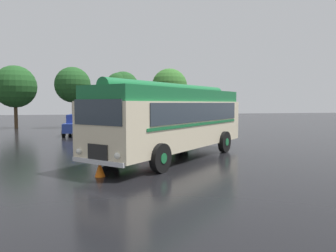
{
  "coord_description": "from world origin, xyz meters",
  "views": [
    {
      "loc": [
        -2.64,
        -14.77,
        2.59
      ],
      "look_at": [
        0.78,
        1.65,
        1.4
      ],
      "focal_mm": 35.0,
      "sensor_mm": 36.0,
      "label": 1
    }
  ],
  "objects_px": {
    "car_near_left": "(78,125)",
    "car_mid_right": "(146,123)",
    "traffic_cone": "(100,169)",
    "car_far_right": "(180,123)",
    "car_mid_left": "(118,124)",
    "vintage_bus": "(174,118)"
  },
  "relations": [
    {
      "from": "car_near_left",
      "to": "vintage_bus",
      "type": "bearing_deg",
      "value": -67.17
    },
    {
      "from": "car_near_left",
      "to": "car_far_right",
      "type": "distance_m",
      "value": 8.59
    },
    {
      "from": "car_mid_left",
      "to": "car_mid_right",
      "type": "height_order",
      "value": "same"
    },
    {
      "from": "traffic_cone",
      "to": "car_far_right",
      "type": "bearing_deg",
      "value": 66.76
    },
    {
      "from": "car_mid_right",
      "to": "car_near_left",
      "type": "bearing_deg",
      "value": -176.07
    },
    {
      "from": "car_mid_right",
      "to": "car_far_right",
      "type": "height_order",
      "value": "same"
    },
    {
      "from": "vintage_bus",
      "to": "traffic_cone",
      "type": "distance_m",
      "value": 5.04
    },
    {
      "from": "car_near_left",
      "to": "car_mid_left",
      "type": "distance_m",
      "value": 3.15
    },
    {
      "from": "car_mid_left",
      "to": "car_mid_right",
      "type": "bearing_deg",
      "value": 10.5
    },
    {
      "from": "car_far_right",
      "to": "car_mid_right",
      "type": "bearing_deg",
      "value": -178.04
    },
    {
      "from": "car_near_left",
      "to": "car_mid_right",
      "type": "relative_size",
      "value": 0.99
    },
    {
      "from": "car_mid_left",
      "to": "car_far_right",
      "type": "height_order",
      "value": "same"
    },
    {
      "from": "vintage_bus",
      "to": "traffic_cone",
      "type": "bearing_deg",
      "value": -136.14
    },
    {
      "from": "car_near_left",
      "to": "car_mid_right",
      "type": "bearing_deg",
      "value": 3.93
    },
    {
      "from": "car_mid_left",
      "to": "car_far_right",
      "type": "distance_m",
      "value": 5.46
    },
    {
      "from": "car_near_left",
      "to": "car_mid_left",
      "type": "bearing_deg",
      "value": -1.27
    },
    {
      "from": "car_far_right",
      "to": "vintage_bus",
      "type": "bearing_deg",
      "value": -105.13
    },
    {
      "from": "vintage_bus",
      "to": "car_mid_right",
      "type": "bearing_deg",
      "value": 87.97
    },
    {
      "from": "vintage_bus",
      "to": "car_far_right",
      "type": "xyz_separation_m",
      "value": [
        3.43,
        12.7,
        -1.05
      ]
    },
    {
      "from": "vintage_bus",
      "to": "traffic_cone",
      "type": "xyz_separation_m",
      "value": [
        -3.44,
        -3.31,
        -1.62
      ]
    },
    {
      "from": "car_near_left",
      "to": "car_mid_left",
      "type": "relative_size",
      "value": 1.02
    },
    {
      "from": "car_near_left",
      "to": "traffic_cone",
      "type": "xyz_separation_m",
      "value": [
        1.7,
        -15.52,
        -0.57
      ]
    }
  ]
}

